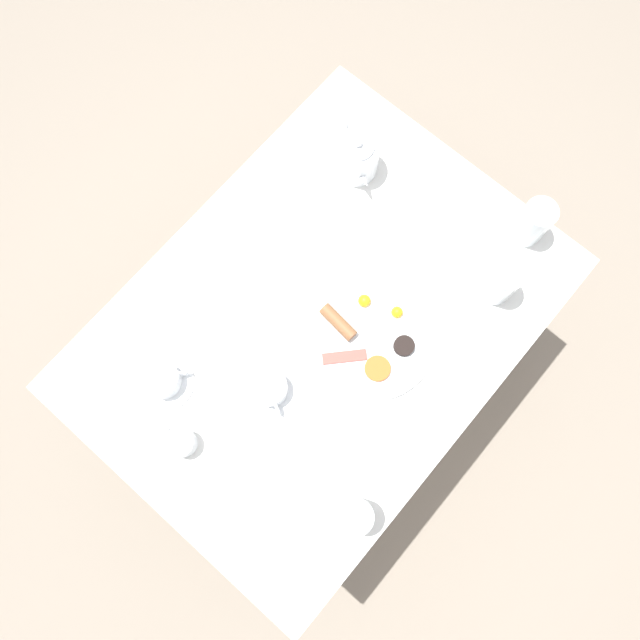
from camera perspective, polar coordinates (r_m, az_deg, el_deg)
name	(u,v)px	position (r m, az deg, el deg)	size (l,w,h in m)	color
ground_plane	(320,370)	(2.22, 0.00, -4.60)	(8.00, 8.00, 0.00)	gray
table	(320,329)	(1.58, 0.00, -0.80)	(0.85, 1.15, 0.73)	white
breakfast_plate	(370,334)	(1.49, 4.55, -1.31)	(0.32, 0.32, 0.04)	white
teapot_near	(357,157)	(1.60, 3.38, 14.68)	(0.17, 0.13, 0.13)	white
teacup_with_saucer_left	(270,389)	(1.46, -4.61, -6.27)	(0.14, 0.14, 0.06)	white
teacup_with_saucer_right	(163,381)	(1.50, -14.19, -5.40)	(0.14, 0.14, 0.06)	white
water_glass_tall	(501,282)	(1.52, 16.21, 3.35)	(0.08, 0.08, 0.14)	white
water_glass_short	(354,515)	(1.40, 3.10, -17.38)	(0.08, 0.08, 0.13)	white
wine_glass_spare	(533,223)	(1.60, 18.89, 8.43)	(0.08, 0.08, 0.13)	white
creamer_jug	(181,442)	(1.47, -12.62, -10.87)	(0.09, 0.07, 0.06)	white
fork_by_plate	(175,307)	(1.55, -13.08, 1.20)	(0.12, 0.13, 0.00)	silver
knife_by_plate	(270,523)	(1.47, -4.58, -18.01)	(0.23, 0.04, 0.00)	silver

